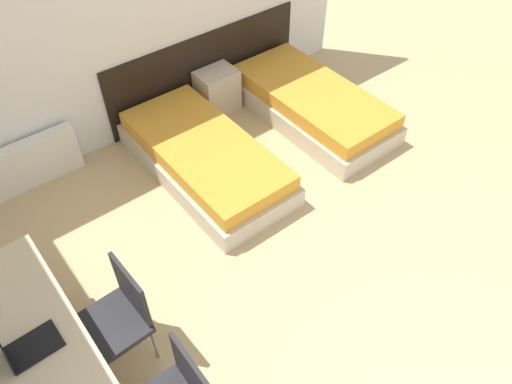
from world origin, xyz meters
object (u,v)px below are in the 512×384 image
bed_near_door (312,104)px  laptop (23,347)px  bed_near_window (205,158)px  chair_near_laptop (117,316)px  nightstand (217,91)px

bed_near_door → laptop: laptop is taller
bed_near_door → laptop: size_ratio=6.01×
bed_near_window → bed_near_door: same height
bed_near_window → chair_near_laptop: bearing=-141.4°
chair_near_laptop → bed_near_door: bearing=20.5°
bed_near_door → laptop: (-3.63, -1.31, 0.63)m
bed_near_door → nightstand: 1.11m
bed_near_window → nightstand: nightstand is taller
chair_near_laptop → laptop: bearing=-176.3°
bed_near_window → laptop: laptop is taller
bed_near_door → nightstand: size_ratio=3.94×
nightstand → chair_near_laptop: (-2.31, -2.08, 0.23)m
chair_near_laptop → laptop: laptop is taller
bed_near_window → laptop: size_ratio=6.01×
bed_near_door → nightstand: bearing=131.9°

